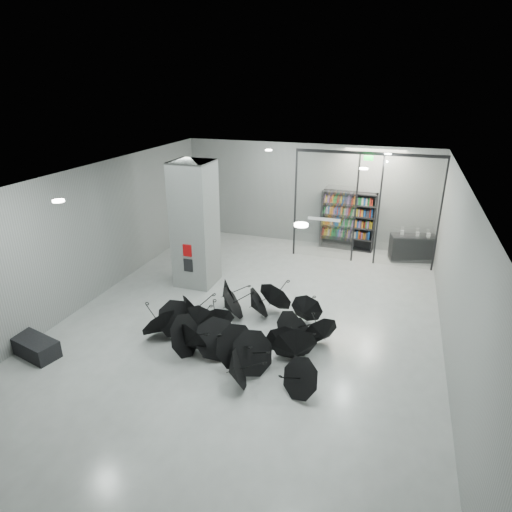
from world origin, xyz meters
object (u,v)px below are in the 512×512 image
(column, at_px, (195,225))
(bench, at_px, (34,346))
(bookshelf, at_px, (348,221))
(shop_counter, at_px, (412,248))
(umbrella_cluster, at_px, (237,333))

(column, xyz_separation_m, bench, (-2.00, -5.02, -1.78))
(bookshelf, distance_m, shop_counter, 2.62)
(column, height_order, umbrella_cluster, column)
(column, height_order, shop_counter, column)
(bench, relative_size, bookshelf, 0.59)
(bookshelf, relative_size, shop_counter, 1.43)
(shop_counter, distance_m, umbrella_cluster, 8.42)
(shop_counter, bearing_deg, column, -161.42)
(bench, distance_m, umbrella_cluster, 4.96)
(bench, bearing_deg, column, 81.59)
(column, relative_size, shop_counter, 2.50)
(bookshelf, relative_size, umbrella_cluster, 0.43)
(bench, xyz_separation_m, shop_counter, (8.72, 9.29, 0.26))
(bookshelf, bearing_deg, column, -128.49)
(bookshelf, bearing_deg, shop_counter, -7.69)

